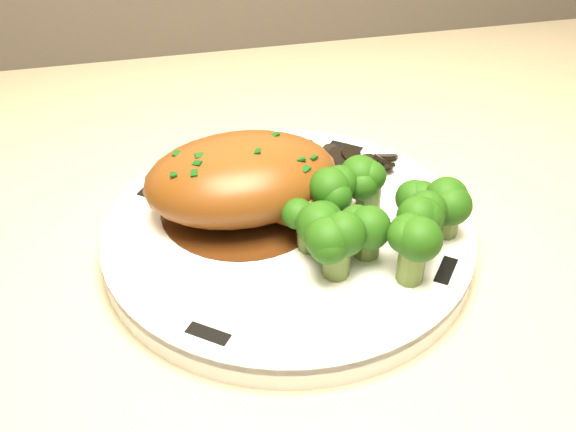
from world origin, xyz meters
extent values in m
cube|color=#C0B08A|center=(0.31, 1.67, 0.81)|extent=(1.92, 0.63, 0.03)
cylinder|color=white|center=(0.24, 1.63, 0.84)|extent=(0.29, 0.29, 0.02)
cube|color=black|center=(0.31, 1.72, 0.85)|extent=(0.03, 0.03, 0.00)
cube|color=black|center=(0.15, 1.70, 0.85)|extent=(0.03, 0.03, 0.00)
cube|color=black|center=(0.17, 1.53, 0.85)|extent=(0.03, 0.03, 0.00)
cube|color=black|center=(0.34, 1.55, 0.85)|extent=(0.03, 0.03, 0.00)
cylinder|color=#3F1F0B|center=(0.21, 1.65, 0.85)|extent=(0.13, 0.13, 0.00)
ellipsoid|color=brown|center=(0.21, 1.65, 0.88)|extent=(0.15, 0.11, 0.06)
ellipsoid|color=brown|center=(0.25, 1.63, 0.86)|extent=(0.07, 0.05, 0.03)
cube|color=#0C3C0C|center=(0.17, 1.66, 0.90)|extent=(0.01, 0.00, 0.00)
cube|color=#0C3C0C|center=(0.18, 1.66, 0.90)|extent=(0.01, 0.00, 0.00)
cube|color=#0C3C0C|center=(0.20, 1.66, 0.90)|extent=(0.01, 0.00, 0.00)
cube|color=#0C3C0C|center=(0.22, 1.66, 0.90)|extent=(0.01, 0.00, 0.00)
cube|color=#0C3C0C|center=(0.24, 1.66, 0.90)|extent=(0.01, 0.00, 0.00)
cube|color=#0C3C0C|center=(0.25, 1.66, 0.90)|extent=(0.01, 0.00, 0.00)
cylinder|color=black|center=(0.33, 1.69, 0.85)|extent=(0.01, 0.01, 0.01)
cylinder|color=black|center=(0.33, 1.70, 0.85)|extent=(0.02, 0.02, 0.01)
cylinder|color=black|center=(0.32, 1.71, 0.85)|extent=(0.02, 0.02, 0.01)
cylinder|color=black|center=(0.32, 1.71, 0.85)|extent=(0.02, 0.02, 0.01)
cylinder|color=black|center=(0.31, 1.71, 0.85)|extent=(0.02, 0.02, 0.01)
cylinder|color=black|center=(0.30, 1.71, 0.85)|extent=(0.02, 0.02, 0.01)
cylinder|color=black|center=(0.29, 1.71, 0.85)|extent=(0.02, 0.02, 0.01)
cylinder|color=black|center=(0.29, 1.71, 0.85)|extent=(0.02, 0.02, 0.00)
cylinder|color=black|center=(0.28, 1.71, 0.85)|extent=(0.02, 0.02, 0.01)
cylinder|color=black|center=(0.27, 1.70, 0.85)|extent=(0.02, 0.02, 0.01)
cylinder|color=black|center=(0.27, 1.69, 0.85)|extent=(0.02, 0.02, 0.01)
cylinder|color=black|center=(0.27, 1.69, 0.85)|extent=(0.02, 0.02, 0.01)
cylinder|color=black|center=(0.28, 1.68, 0.85)|extent=(0.03, 0.03, 0.01)
cylinder|color=black|center=(0.29, 1.68, 0.85)|extent=(0.03, 0.03, 0.01)
cylinder|color=black|center=(0.29, 1.68, 0.85)|extent=(0.02, 0.03, 0.02)
cylinder|color=black|center=(0.30, 1.68, 0.85)|extent=(0.02, 0.02, 0.02)
cylinder|color=black|center=(0.31, 1.68, 0.85)|extent=(0.03, 0.03, 0.01)
cylinder|color=black|center=(0.32, 1.68, 0.85)|extent=(0.03, 0.03, 0.01)
cylinder|color=black|center=(0.32, 1.68, 0.85)|extent=(0.03, 0.03, 0.01)
cylinder|color=black|center=(0.33, 1.69, 0.85)|extent=(0.03, 0.03, 0.01)
cylinder|color=olive|center=(0.27, 1.62, 0.86)|extent=(0.02, 0.02, 0.02)
sphere|color=#113608|center=(0.27, 1.62, 0.88)|extent=(0.03, 0.03, 0.03)
cylinder|color=olive|center=(0.30, 1.63, 0.86)|extent=(0.02, 0.02, 0.02)
sphere|color=#113608|center=(0.30, 1.63, 0.88)|extent=(0.03, 0.03, 0.03)
cylinder|color=olive|center=(0.34, 1.62, 0.86)|extent=(0.02, 0.02, 0.02)
sphere|color=#113608|center=(0.34, 1.62, 0.88)|extent=(0.03, 0.03, 0.03)
cylinder|color=olive|center=(0.29, 1.58, 0.86)|extent=(0.02, 0.02, 0.02)
sphere|color=#113608|center=(0.29, 1.58, 0.88)|extent=(0.03, 0.03, 0.03)
cylinder|color=olive|center=(0.32, 1.58, 0.86)|extent=(0.02, 0.02, 0.02)
sphere|color=#113608|center=(0.32, 1.58, 0.88)|extent=(0.03, 0.03, 0.03)
cylinder|color=olive|center=(0.35, 1.59, 0.86)|extent=(0.02, 0.02, 0.02)
sphere|color=#113608|center=(0.35, 1.59, 0.88)|extent=(0.03, 0.03, 0.03)
cylinder|color=olive|center=(0.26, 1.57, 0.86)|extent=(0.02, 0.02, 0.02)
sphere|color=#113608|center=(0.26, 1.57, 0.88)|extent=(0.03, 0.03, 0.03)
cylinder|color=olive|center=(0.31, 1.55, 0.86)|extent=(0.02, 0.02, 0.02)
sphere|color=#113608|center=(0.31, 1.55, 0.88)|extent=(0.03, 0.03, 0.03)
cylinder|color=olive|center=(0.25, 1.60, 0.86)|extent=(0.02, 0.02, 0.02)
sphere|color=#113608|center=(0.25, 1.60, 0.88)|extent=(0.03, 0.03, 0.03)
camera|label=1|loc=(0.15, 1.22, 1.18)|focal=45.00mm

